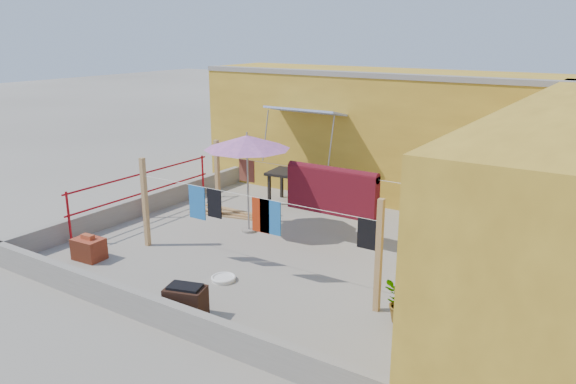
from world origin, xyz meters
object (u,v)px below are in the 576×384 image
Objects in this scene: water_jug_a at (494,268)px; brick_stack at (89,249)px; patio_umbrella at (247,143)px; outdoor_table at (303,176)px; water_jug_b at (505,254)px; plant_back_a at (448,216)px; brazier at (186,302)px; green_hose at (512,249)px; white_basin at (223,278)px.

brick_stack is at bearing -152.97° from water_jug_a.
outdoor_table is at bearing 91.14° from patio_umbrella.
plant_back_a is at bearing 148.64° from water_jug_b.
plant_back_a is at bearing 69.18° from brazier.
brick_stack is 3.17m from brazier.
green_hose is at bearing -6.67° from plant_back_a.
brazier reaches higher than water_jug_a.
water_jug_b is at bearing 14.45° from patio_umbrella.
white_basin is 5.22m from water_jug_b.
plant_back_a is (2.52, 4.33, 0.39)m from white_basin.
white_basin is 0.50× the size of plant_back_a.
brazier is at bearing -110.82° from plant_back_a.
patio_umbrella is 5.64× the size of water_jug_a.
outdoor_table reaches higher than brazier.
patio_umbrella is 5.87× the size of water_jug_b.
green_hose reaches higher than white_basin.
patio_umbrella is at bearing 116.91° from white_basin.
water_jug_a is 0.69× the size of green_hose.
outdoor_table is 3.31× the size of green_hose.
green_hose is 0.63× the size of plant_back_a.
water_jug_b is 0.42× the size of plant_back_a.
brick_stack is at bearing -166.57° from white_basin.
patio_umbrella is 1.18× the size of outdoor_table.
brazier is at bearing -67.04° from patio_umbrella.
plant_back_a is at bearing 173.33° from green_hose.
outdoor_table is 5.17m from water_jug_b.
brick_stack is at bearing -136.47° from plant_back_a.
water_jug_b is (3.50, 4.83, -0.10)m from brazier.
brazier is 0.78× the size of plant_back_a.
water_jug_a is at bearing -50.19° from plant_back_a.
plant_back_a is at bearing -2.64° from outdoor_table.
brazier is (3.10, -0.67, 0.05)m from brick_stack.
outdoor_table is at bearing 104.61° from white_basin.
patio_umbrella is 5.46m from water_jug_b.
green_hose is at bearing 57.51° from brazier.
water_jug_b is at bearing -11.13° from outdoor_table.
outdoor_table is at bearing 73.24° from brick_stack.
patio_umbrella reaches higher than brazier.
patio_umbrella reaches higher than white_basin.
plant_back_a reaches higher than green_hose.
outdoor_table is at bearing 104.87° from brazier.
patio_umbrella is 4.19m from brazier.
patio_umbrella is at bearing -149.96° from plant_back_a.
water_jug_b is 1.60m from plant_back_a.
brick_stack is 7.24m from plant_back_a.
green_hose is (3.50, 5.49, -0.22)m from brazier.
plant_back_a reaches higher than water_jug_b.
brick_stack is 7.79m from water_jug_b.
brazier is 1.39m from white_basin.
patio_umbrella reaches higher than outdoor_table.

